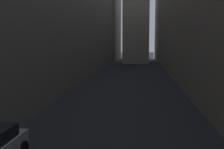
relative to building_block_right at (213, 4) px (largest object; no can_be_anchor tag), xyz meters
name	(u,v)px	position (x,y,z in m)	size (l,w,h in m)	color
ground_plane	(131,77)	(-11.40, -2.00, -10.35)	(264.00, 264.00, 0.00)	#232326
building_block_right	(213,4)	(0.00, 0.00, 0.00)	(11.79, 108.00, 20.71)	gray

